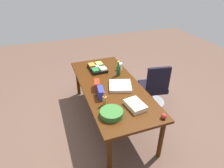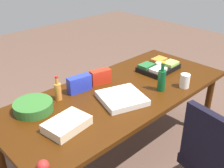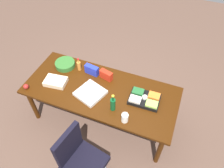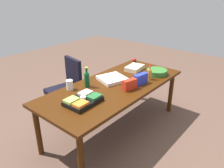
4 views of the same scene
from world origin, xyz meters
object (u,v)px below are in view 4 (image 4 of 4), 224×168
object	(u,v)px
dressing_bottle	(149,74)
sheet_cake	(135,68)
office_chair	(66,94)
apple_red	(134,60)
mayo_jar	(70,85)
chip_bag_blue	(141,79)
chip_bag_red	(130,85)
wine_bottle	(87,79)
pizza_box	(112,79)
conference_table	(114,89)
salad_bowl	(157,72)
veggie_tray	(83,100)

from	to	relation	value
dressing_bottle	sheet_cake	bearing A→B (deg)	64.03
office_chair	apple_red	size ratio (longest dim) A/B	12.39
dressing_bottle	sheet_cake	world-z (taller)	dressing_bottle
mayo_jar	chip_bag_blue	size ratio (longest dim) A/B	0.60
apple_red	chip_bag_red	xyz separation A→B (m)	(-1.01, -0.62, 0.03)
apple_red	wine_bottle	xyz separation A→B (m)	(-1.32, -0.13, 0.07)
office_chair	pizza_box	xyz separation A→B (m)	(0.23, -0.82, 0.41)
pizza_box	chip_bag_blue	bearing A→B (deg)	-49.15
conference_table	pizza_box	distance (m)	0.19
pizza_box	apple_red	xyz separation A→B (m)	(0.92, 0.25, 0.01)
wine_bottle	salad_bowl	bearing A→B (deg)	-26.12
pizza_box	chip_bag_blue	size ratio (longest dim) A/B	1.64
sheet_cake	chip_bag_blue	world-z (taller)	chip_bag_blue
conference_table	apple_red	bearing A→B (deg)	20.07
conference_table	apple_red	world-z (taller)	apple_red
wine_bottle	sheet_cake	bearing A→B (deg)	-7.18
apple_red	salad_bowl	world-z (taller)	salad_bowl
office_chair	chip_bag_blue	xyz separation A→B (m)	(0.39, -1.20, 0.46)
mayo_jar	dressing_bottle	xyz separation A→B (m)	(0.99, -0.63, 0.02)
pizza_box	chip_bag_blue	xyz separation A→B (m)	(0.16, -0.39, 0.05)
mayo_jar	sheet_cake	size ratio (longest dim) A/B	0.42
apple_red	pizza_box	bearing A→B (deg)	-165.02
salad_bowl	chip_bag_red	bearing A→B (deg)	179.42
mayo_jar	chip_bag_red	size ratio (longest dim) A/B	0.66
conference_table	apple_red	distance (m)	1.10
dressing_bottle	wine_bottle	xyz separation A→B (m)	(-0.78, 0.52, 0.02)
pizza_box	veggie_tray	xyz separation A→B (m)	(-0.75, -0.18, 0.01)
mayo_jar	pizza_box	distance (m)	0.65
office_chair	mayo_jar	distance (m)	0.83
veggie_tray	salad_bowl	xyz separation A→B (m)	(1.38, -0.20, 0.00)
chip_bag_blue	veggie_tray	bearing A→B (deg)	166.93
pizza_box	veggie_tray	bearing A→B (deg)	-147.95
dressing_bottle	veggie_tray	world-z (taller)	dressing_bottle
chip_bag_red	mayo_jar	bearing A→B (deg)	130.09
dressing_bottle	veggie_tray	size ratio (longest dim) A/B	0.52
dressing_bottle	chip_bag_red	xyz separation A→B (m)	(-0.47, 0.02, -0.02)
conference_table	mayo_jar	xyz separation A→B (m)	(-0.50, 0.37, 0.14)
mayo_jar	sheet_cake	distance (m)	1.20
chip_bag_red	chip_bag_blue	distance (m)	0.25
salad_bowl	chip_bag_blue	distance (m)	0.48
pizza_box	sheet_cake	xyz separation A→B (m)	(0.57, -0.00, 0.01)
mayo_jar	chip_bag_red	bearing A→B (deg)	-49.91
dressing_bottle	sheet_cake	xyz separation A→B (m)	(0.19, 0.40, -0.05)
wine_bottle	veggie_tray	distance (m)	0.47
office_chair	pizza_box	size ratio (longest dim) A/B	2.61
pizza_box	dressing_bottle	bearing A→B (deg)	-27.33
conference_table	veggie_tray	bearing A→B (deg)	-175.64
office_chair	pizza_box	world-z (taller)	office_chair
veggie_tray	wine_bottle	bearing A→B (deg)	39.92
conference_table	apple_red	xyz separation A→B (m)	(1.03, 0.38, 0.11)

